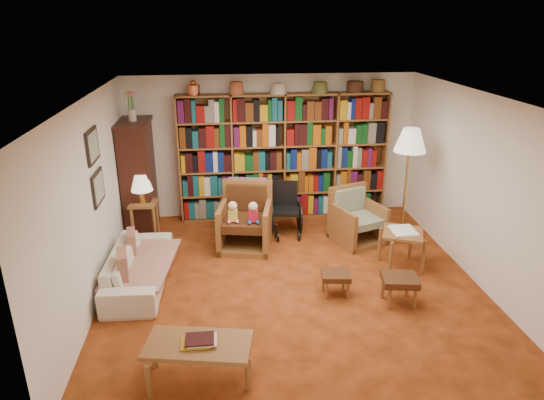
{
  "coord_description": "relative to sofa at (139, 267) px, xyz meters",
  "views": [
    {
      "loc": [
        -0.9,
        -5.76,
        3.41
      ],
      "look_at": [
        -0.2,
        0.6,
        0.97
      ],
      "focal_mm": 32.0,
      "sensor_mm": 36.0,
      "label": 1
    }
  ],
  "objects": [
    {
      "name": "wheelchair",
      "position": [
        2.19,
        1.45,
        0.14
      ],
      "size": [
        0.5,
        0.69,
        0.87
      ],
      "color": "black",
      "rests_on": "floor"
    },
    {
      "name": "bookshelf",
      "position": [
        2.25,
        2.18,
        0.91
      ],
      "size": [
        3.6,
        0.3,
        2.42
      ],
      "color": "brown",
      "rests_on": "floor"
    },
    {
      "name": "armchair_sage",
      "position": [
        3.28,
        1.06,
        0.07
      ],
      "size": [
        0.95,
        0.94,
        0.87
      ],
      "color": "brown",
      "rests_on": "floor"
    },
    {
      "name": "coffee_table",
      "position": [
        0.86,
        -1.94,
        0.11
      ],
      "size": [
        1.11,
        0.7,
        0.47
      ],
      "color": "brown",
      "rests_on": "floor"
    },
    {
      "name": "floor_lamp",
      "position": [
        4.01,
        0.95,
        1.33
      ],
      "size": [
        0.49,
        0.49,
        1.84
      ],
      "color": "#B68C3A",
      "rests_on": "floor"
    },
    {
      "name": "cushion_right",
      "position": [
        -0.13,
        -0.35,
        0.19
      ],
      "size": [
        0.18,
        0.39,
        0.37
      ],
      "primitive_type": "cube",
      "rotation": [
        0.0,
        0.0,
        0.18
      ],
      "color": "maroon",
      "rests_on": "sofa"
    },
    {
      "name": "ceiling",
      "position": [
        2.05,
        -0.15,
        2.24
      ],
      "size": [
        5.0,
        5.0,
        0.0
      ],
      "primitive_type": "plane",
      "rotation": [
        3.14,
        0.0,
        0.0
      ],
      "color": "white",
      "rests_on": "wall_back"
    },
    {
      "name": "wall_back",
      "position": [
        2.05,
        2.35,
        0.99
      ],
      "size": [
        5.0,
        0.0,
        5.0
      ],
      "primitive_type": "plane",
      "rotation": [
        1.57,
        0.0,
        0.0
      ],
      "color": "white",
      "rests_on": "floor"
    },
    {
      "name": "side_table_papers",
      "position": [
        3.67,
        0.06,
        0.22
      ],
      "size": [
        0.71,
        0.71,
        0.59
      ],
      "color": "brown",
      "rests_on": "floor"
    },
    {
      "name": "sofa_throw",
      "position": [
        0.05,
        -0.0,
        0.04
      ],
      "size": [
        0.94,
        1.53,
        0.04
      ],
      "primitive_type": "cube",
      "rotation": [
        0.0,
        0.0,
        -0.12
      ],
      "color": "beige",
      "rests_on": "sofa"
    },
    {
      "name": "armchair_leather",
      "position": [
        1.49,
        1.08,
        0.15
      ],
      "size": [
        0.94,
        0.97,
        1.01
      ],
      "color": "brown",
      "rests_on": "floor"
    },
    {
      "name": "wall_left",
      "position": [
        -0.45,
        -0.15,
        0.99
      ],
      "size": [
        0.0,
        5.0,
        5.0
      ],
      "primitive_type": "plane",
      "rotation": [
        1.57,
        0.0,
        1.57
      ],
      "color": "white",
      "rests_on": "floor"
    },
    {
      "name": "footstool_b",
      "position": [
        3.32,
        -0.84,
        0.05
      ],
      "size": [
        0.49,
        0.44,
        0.37
      ],
      "color": "#492613",
      "rests_on": "floor"
    },
    {
      "name": "side_table_lamp",
      "position": [
        -0.1,
        1.43,
        0.22
      ],
      "size": [
        0.45,
        0.45,
        0.64
      ],
      "color": "brown",
      "rests_on": "floor"
    },
    {
      "name": "cushion_left",
      "position": [
        -0.13,
        0.35,
        0.19
      ],
      "size": [
        0.16,
        0.36,
        0.34
      ],
      "primitive_type": "cube",
      "rotation": [
        0.0,
        0.0,
        0.15
      ],
      "color": "maroon",
      "rests_on": "sofa"
    },
    {
      "name": "wall_front",
      "position": [
        2.05,
        -2.65,
        0.99
      ],
      "size": [
        5.0,
        0.0,
        5.0
      ],
      "primitive_type": "plane",
      "rotation": [
        -1.57,
        0.0,
        0.0
      ],
      "color": "white",
      "rests_on": "floor"
    },
    {
      "name": "framed_pictures",
      "position": [
        -0.43,
        0.15,
        1.37
      ],
      "size": [
        0.03,
        0.52,
        0.97
      ],
      "color": "black",
      "rests_on": "wall_left"
    },
    {
      "name": "wall_right",
      "position": [
        4.55,
        -0.15,
        0.99
      ],
      "size": [
        0.0,
        5.0,
        5.0
      ],
      "primitive_type": "plane",
      "rotation": [
        1.57,
        0.0,
        -1.57
      ],
      "color": "white",
      "rests_on": "floor"
    },
    {
      "name": "table_lamp",
      "position": [
        -0.1,
        1.43,
        0.7
      ],
      "size": [
        0.34,
        0.34,
        0.46
      ],
      "color": "#B68C3A",
      "rests_on": "side_table_lamp"
    },
    {
      "name": "sofa",
      "position": [
        0.0,
        0.0,
        0.0
      ],
      "size": [
        1.78,
        0.75,
        0.51
      ],
      "primitive_type": "imported",
      "rotation": [
        0.0,
        0.0,
        1.53
      ],
      "color": "beige",
      "rests_on": "floor"
    },
    {
      "name": "floor",
      "position": [
        2.05,
        -0.15,
        -0.26
      ],
      "size": [
        5.0,
        5.0,
        0.0
      ],
      "primitive_type": "plane",
      "color": "#A9461A",
      "rests_on": "ground"
    },
    {
      "name": "footstool_a",
      "position": [
        2.57,
        -0.55,
        -0.0
      ],
      "size": [
        0.4,
        0.35,
        0.31
      ],
      "color": "#492613",
      "rests_on": "floor"
    },
    {
      "name": "curio_cabinet",
      "position": [
        -0.2,
        1.85,
        0.7
      ],
      "size": [
        0.5,
        0.95,
        2.4
      ],
      "color": "#3A1910",
      "rests_on": "floor"
    }
  ]
}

